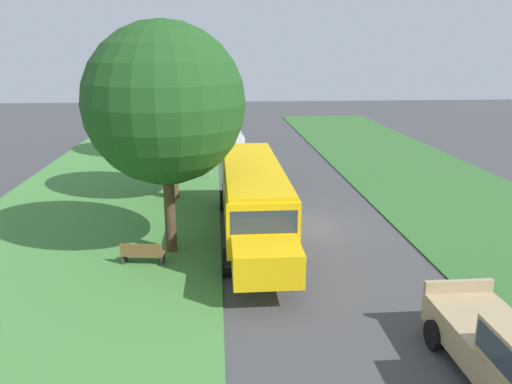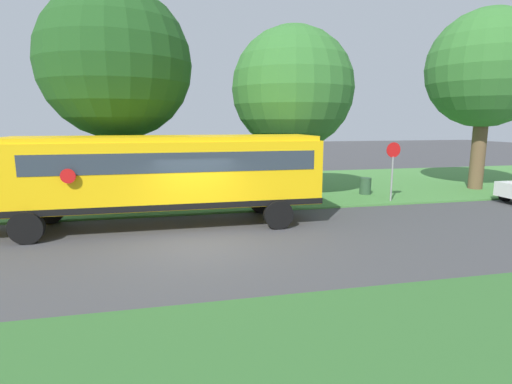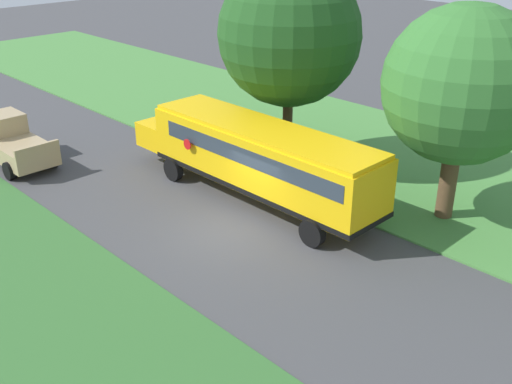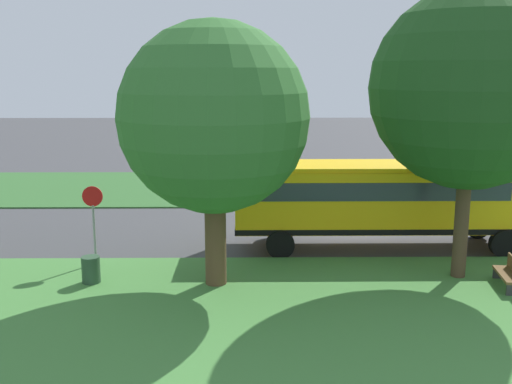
{
  "view_description": "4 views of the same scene",
  "coord_description": "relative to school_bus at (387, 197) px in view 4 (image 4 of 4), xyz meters",
  "views": [
    {
      "loc": [
        -4.08,
        -21.66,
        7.82
      ],
      "look_at": [
        -2.29,
        0.89,
        1.43
      ],
      "focal_mm": 35.0,
      "sensor_mm": 36.0,
      "label": 1
    },
    {
      "loc": [
        11.53,
        -0.86,
        3.64
      ],
      "look_at": [
        -2.31,
        2.25,
        1.14
      ],
      "focal_mm": 28.0,
      "sensor_mm": 36.0,
      "label": 2
    },
    {
      "loc": [
        12.75,
        14.39,
        10.61
      ],
      "look_at": [
        -0.74,
        0.64,
        1.53
      ],
      "focal_mm": 42.0,
      "sensor_mm": 36.0,
      "label": 3
    },
    {
      "loc": [
        -23.97,
        3.92,
        6.47
      ],
      "look_at": [
        -1.63,
        3.64,
        1.93
      ],
      "focal_mm": 42.0,
      "sensor_mm": 36.0,
      "label": 4
    }
  ],
  "objects": [
    {
      "name": "park_bench",
      "position": [
        -4.39,
        -2.78,
        -1.45
      ],
      "size": [
        1.65,
        0.71,
        0.92
      ],
      "color": "brown",
      "rests_on": "ground"
    },
    {
      "name": "oak_tree_beside_bus",
      "position": [
        -3.42,
        -1.71,
        4.13
      ],
      "size": [
        6.05,
        6.05,
        8.98
      ],
      "color": "#4C3826",
      "rests_on": "ground"
    },
    {
      "name": "oak_tree_roadside_mid",
      "position": [
        -3.86,
        6.08,
        3.21
      ],
      "size": [
        5.61,
        5.61,
        7.95
      ],
      "color": "brown",
      "rests_on": "ground"
    },
    {
      "name": "grass_verge",
      "position": [
        -7.42,
        1.15,
        -1.88
      ],
      "size": [
        12.0,
        80.0,
        0.08
      ],
      "primitive_type": "cube",
      "color": "#47843D",
      "rests_on": "ground"
    },
    {
      "name": "ground_plane",
      "position": [
        2.58,
        1.15,
        -1.92
      ],
      "size": [
        120.0,
        120.0,
        0.0
      ],
      "primitive_type": "plane",
      "color": "#424244"
    },
    {
      "name": "stop_sign",
      "position": [
        -2.02,
        10.23,
        -0.19
      ],
      "size": [
        0.08,
        0.68,
        2.74
      ],
      "color": "gray",
      "rests_on": "ground"
    },
    {
      "name": "school_bus",
      "position": [
        0.0,
        0.0,
        0.0
      ],
      "size": [
        2.84,
        12.42,
        3.16
      ],
      "color": "yellow",
      "rests_on": "ground"
    },
    {
      "name": "grass_far_side",
      "position": [
        11.58,
        1.15,
        -1.89
      ],
      "size": [
        10.0,
        80.0,
        0.07
      ],
      "primitive_type": "cube",
      "color": "#33662D",
      "rests_on": "ground"
    },
    {
      "name": "trash_bin",
      "position": [
        -3.84,
        9.91,
        -1.47
      ],
      "size": [
        0.56,
        0.56,
        0.9
      ],
      "primitive_type": "cylinder",
      "color": "#2D4C33",
      "rests_on": "ground"
    }
  ]
}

